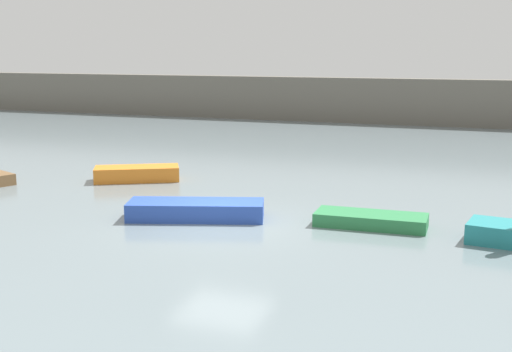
# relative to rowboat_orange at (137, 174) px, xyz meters

# --- Properties ---
(ground_plane) EXTENTS (120.00, 120.00, 0.00)m
(ground_plane) POSITION_rel_rowboat_orange_xyz_m (5.50, -4.80, -0.27)
(ground_plane) COLOR slate
(embankment_wall) EXTENTS (80.00, 1.20, 2.95)m
(embankment_wall) POSITION_rel_rowboat_orange_xyz_m (5.50, 22.56, 1.21)
(embankment_wall) COLOR #666056
(embankment_wall) RESTS_ON ground_plane
(rowboat_orange) EXTENTS (3.24, 2.50, 0.53)m
(rowboat_orange) POSITION_rel_rowboat_orange_xyz_m (0.00, 0.00, 0.00)
(rowboat_orange) COLOR orange
(rowboat_orange) RESTS_ON ground_plane
(rowboat_blue) EXTENTS (4.05, 2.37, 0.51)m
(rowboat_blue) POSITION_rel_rowboat_orange_xyz_m (4.49, -4.35, -0.01)
(rowboat_blue) COLOR #2B4CAD
(rowboat_blue) RESTS_ON ground_plane
(rowboat_green) EXTENTS (3.06, 1.27, 0.36)m
(rowboat_green) POSITION_rel_rowboat_orange_xyz_m (9.34, -3.41, -0.08)
(rowboat_green) COLOR #2D7F47
(rowboat_green) RESTS_ON ground_plane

